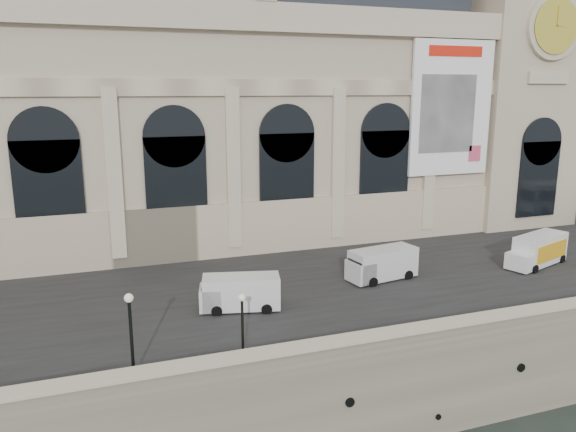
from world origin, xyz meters
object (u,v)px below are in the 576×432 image
at_px(box_truck, 538,250).
at_px(lamp_right, 242,328).
at_px(van_b, 236,293).
at_px(van_c, 379,265).
at_px(lamp_left, 131,336).

height_order(box_truck, lamp_right, lamp_right).
xyz_separation_m(van_b, lamp_right, (-1.54, -7.37, 0.74)).
xyz_separation_m(van_c, lamp_right, (-13.77, -9.56, 0.68)).
height_order(van_b, lamp_left, lamp_left).
bearing_deg(lamp_left, van_c, 25.34).
relative_size(box_truck, lamp_right, 1.75).
distance_m(van_c, lamp_right, 16.78).
bearing_deg(lamp_right, van_c, 34.76).
height_order(van_c, lamp_right, lamp_right).
distance_m(van_b, box_truck, 26.91).
distance_m(van_c, box_truck, 14.70).
distance_m(lamp_left, lamp_right, 5.92).
relative_size(van_c, lamp_right, 1.50).
height_order(van_c, box_truck, box_truck).
height_order(box_truck, lamp_left, lamp_left).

